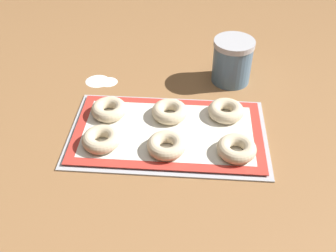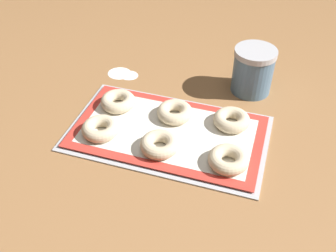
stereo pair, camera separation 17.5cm
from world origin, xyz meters
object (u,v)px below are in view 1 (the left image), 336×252
baking_tray (168,133)px  bagel_back_left (109,109)px  flour_canister (232,61)px  bagel_front_center (166,145)px  bagel_front_right (237,149)px  bagel_back_right (226,111)px  bagel_front_left (101,139)px  bagel_back_center (170,111)px

baking_tray → bagel_back_left: bearing=160.7°
baking_tray → flour_canister: (0.17, 0.25, 0.06)m
bagel_front_center → bagel_back_left: bearing=142.1°
bagel_front_right → bagel_back_right: same height
bagel_back_left → bagel_front_right: bearing=-21.0°
bagel_front_left → flour_canister: flour_canister is taller
baking_tray → bagel_front_right: 0.18m
baking_tray → bagel_back_center: bagel_back_center is taller
bagel_back_right → flour_canister: (0.02, 0.18, 0.04)m
bagel_back_center → flour_canister: (0.17, 0.20, 0.04)m
baking_tray → bagel_front_center: (0.00, -0.07, 0.02)m
bagel_back_right → bagel_front_center: bearing=-135.8°
baking_tray → bagel_front_center: size_ratio=5.34×
bagel_front_right → bagel_back_center: size_ratio=1.00×
bagel_front_left → bagel_back_right: 0.33m
bagel_front_center → bagel_back_center: same height
bagel_front_right → flour_canister: flour_canister is taller
bagel_back_left → bagel_back_center: same height
bagel_front_left → bagel_front_right: 0.32m
bagel_front_center → bagel_back_left: size_ratio=1.00×
bagel_front_left → bagel_front_right: (0.32, -0.01, 0.00)m
bagel_back_center → bagel_back_right: same height
baking_tray → bagel_front_left: size_ratio=5.34×
bagel_front_left → bagel_back_center: same height
bagel_front_center → bagel_front_left: bearing=176.5°
bagel_front_left → baking_tray: bearing=21.0°
bagel_back_center → bagel_front_left: bearing=-142.9°
bagel_back_left → flour_canister: (0.33, 0.20, 0.04)m
bagel_front_center → bagel_front_right: bearing=0.2°
bagel_back_left → bagel_back_right: size_ratio=1.00×
baking_tray → bagel_back_center: 0.06m
flour_canister → bagel_back_center: bearing=-130.6°
bagel_back_right → flour_canister: flour_canister is taller
bagel_front_center → bagel_back_right: bearing=44.2°
bagel_front_center → bagel_back_center: size_ratio=1.00×
bagel_front_right → bagel_back_center: (-0.17, 0.13, 0.00)m
bagel_front_center → bagel_back_right: (0.14, 0.14, 0.00)m
bagel_front_center → flour_canister: 0.37m
baking_tray → flour_canister: flour_canister is taller
bagel_back_left → flour_canister: bearing=31.3°
bagel_back_left → bagel_back_center: bearing=0.8°
bagel_back_right → bagel_back_center: bearing=-174.7°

